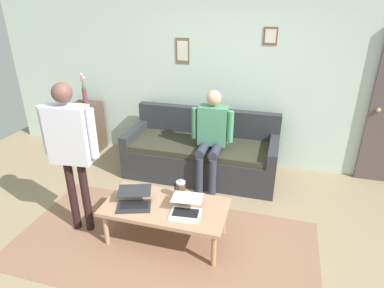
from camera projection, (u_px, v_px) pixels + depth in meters
name	position (u px, v px, depth m)	size (l,w,h in m)	color
ground_plane	(173.00, 251.00, 3.35)	(7.68, 7.68, 0.00)	#958061
area_rug	(163.00, 244.00, 3.45)	(3.11, 1.57, 0.01)	#8C624A
back_wall	(221.00, 72.00, 4.71)	(7.04, 0.11, 2.70)	silver
couch	(202.00, 154.00, 4.69)	(2.08, 0.85, 0.88)	#2C2D31
coffee_table	(166.00, 209.00, 3.38)	(1.26, 0.63, 0.42)	tan
laptop_left	(186.00, 208.00, 3.24)	(0.33, 0.37, 0.13)	silver
laptop_center	(134.00, 201.00, 3.36)	(0.43, 0.43, 0.13)	#28282D
french_press	(181.00, 190.00, 3.45)	(0.12, 0.10, 0.23)	#4C3323
side_shelf	(89.00, 126.00, 5.40)	(0.42, 0.32, 0.79)	#4F3B2D
flower_vase	(84.00, 91.00, 5.16)	(0.08, 0.09, 0.47)	brown
person_standing	(70.00, 142.00, 3.25)	(0.58, 0.22, 1.64)	black
person_seated	(211.00, 134.00, 4.27)	(0.55, 0.51, 1.28)	#2F3243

